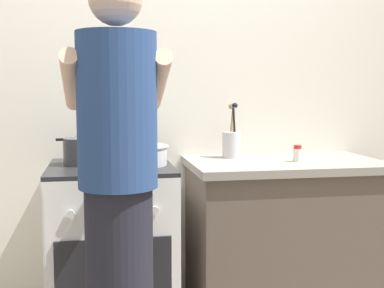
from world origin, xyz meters
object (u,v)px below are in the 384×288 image
(person, at_px, (118,197))
(pot, at_px, (81,151))
(mixing_bowl, at_px, (139,154))
(spice_bottle, at_px, (297,154))
(stove_range, at_px, (112,255))
(utensil_crock, at_px, (232,141))

(person, bearing_deg, pot, 104.10)
(mixing_bowl, height_order, spice_bottle, mixing_bowl)
(spice_bottle, bearing_deg, mixing_bowl, 178.38)
(pot, distance_m, person, 0.64)
(stove_range, distance_m, person, 0.70)
(person, bearing_deg, mixing_bowl, 77.25)
(mixing_bowl, height_order, utensil_crock, utensil_crock)
(mixing_bowl, relative_size, spice_bottle, 3.41)
(utensil_crock, bearing_deg, pot, -171.12)
(stove_range, bearing_deg, utensil_crock, 14.54)
(stove_range, distance_m, pot, 0.54)
(stove_range, bearing_deg, pot, 161.88)
(utensil_crock, bearing_deg, person, -130.94)
(pot, bearing_deg, utensil_crock, 8.88)
(utensil_crock, distance_m, spice_bottle, 0.36)
(stove_range, height_order, mixing_bowl, mixing_bowl)
(stove_range, relative_size, person, 0.53)
(mixing_bowl, xyz_separation_m, utensil_crock, (0.52, 0.18, 0.03))
(pot, xyz_separation_m, spice_bottle, (1.09, -0.08, -0.03))
(spice_bottle, bearing_deg, utensil_crock, 145.01)
(stove_range, xyz_separation_m, mixing_bowl, (0.14, -0.01, 0.50))
(pot, relative_size, utensil_crock, 0.79)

